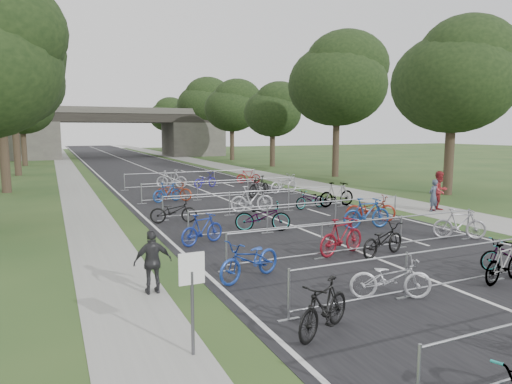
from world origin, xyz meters
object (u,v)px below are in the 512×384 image
Objects in this scene: overpass_bridge at (116,133)px; pedestrian_b at (440,191)px; pedestrian_c at (153,262)px; park_sign at (192,285)px; pedestrian_a at (433,196)px.

pedestrian_b is (8.19, -52.99, -2.57)m from overpass_bridge.
overpass_bridge is 20.18× the size of pedestrian_c.
pedestrian_a is at bearing 31.59° from park_sign.
park_sign reaches higher than pedestrian_a.
pedestrian_a is 1.00× the size of pedestrian_c.
pedestrian_c is at bearing -163.85° from pedestrian_b.
park_sign is at bearing 17.49° from pedestrian_a.
pedestrian_a is at bearing -158.55° from pedestrian_c.
overpass_bridge is 16.99× the size of park_sign.
pedestrian_c is at bearing -96.61° from overpass_bridge.
pedestrian_b reaches higher than pedestrian_a.
pedestrian_c is at bearing 90.00° from park_sign.
overpass_bridge reaches higher than pedestrian_b.
overpass_bridge is at bearing -95.81° from pedestrian_a.
park_sign is at bearing 90.28° from pedestrian_c.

